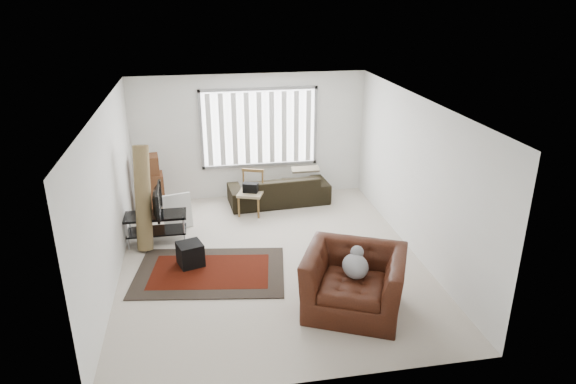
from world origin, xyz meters
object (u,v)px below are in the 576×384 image
(moving_boxes, at_px, (151,188))
(tv_stand, at_px, (156,222))
(armchair, at_px, (354,278))
(sofa, at_px, (279,185))
(side_chair, at_px, (251,191))

(moving_boxes, bearing_deg, tv_stand, -83.27)
(armchair, bearing_deg, sofa, 120.81)
(moving_boxes, bearing_deg, armchair, -52.34)
(moving_boxes, xyz_separation_m, armchair, (3.05, -3.95, -0.07))
(sofa, distance_m, side_chair, 0.79)
(tv_stand, relative_size, moving_boxes, 0.87)
(side_chair, bearing_deg, moving_boxes, -168.03)
(sofa, xyz_separation_m, side_chair, (-0.65, -0.45, 0.09))
(tv_stand, bearing_deg, armchair, -42.68)
(moving_boxes, height_order, armchair, moving_boxes)
(moving_boxes, distance_m, side_chair, 2.01)
(moving_boxes, distance_m, sofa, 2.64)
(tv_stand, distance_m, armchair, 3.95)
(tv_stand, height_order, side_chair, side_chair)
(moving_boxes, bearing_deg, sofa, 3.31)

